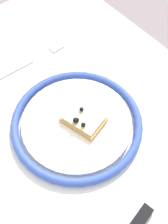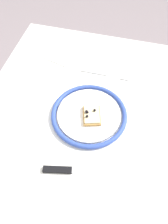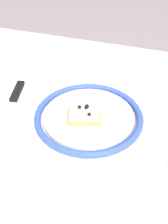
% 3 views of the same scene
% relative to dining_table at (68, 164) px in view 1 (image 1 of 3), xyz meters
% --- Properties ---
extents(ground_plane, '(6.00, 6.00, 0.00)m').
position_rel_dining_table_xyz_m(ground_plane, '(0.00, 0.00, -0.63)').
color(ground_plane, gray).
extents(dining_table, '(0.97, 0.73, 0.73)m').
position_rel_dining_table_xyz_m(dining_table, '(0.00, 0.00, 0.00)').
color(dining_table, white).
rests_on(dining_table, ground_plane).
extents(plate, '(0.27, 0.27, 0.02)m').
position_rel_dining_table_xyz_m(plate, '(-0.02, 0.05, 0.11)').
color(plate, white).
rests_on(plate, dining_table).
extents(pizza_slice_near, '(0.10, 0.08, 0.03)m').
position_rel_dining_table_xyz_m(pizza_slice_near, '(-0.02, 0.06, 0.12)').
color(pizza_slice_near, tan).
rests_on(pizza_slice_near, plate).
extents(knife, '(0.07, 0.24, 0.01)m').
position_rel_dining_table_xyz_m(knife, '(0.19, 0.03, 0.11)').
color(knife, silver).
rests_on(knife, dining_table).
extents(fork, '(0.02, 0.20, 0.00)m').
position_rel_dining_table_xyz_m(fork, '(-0.24, 0.06, 0.10)').
color(fork, silver).
rests_on(fork, dining_table).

